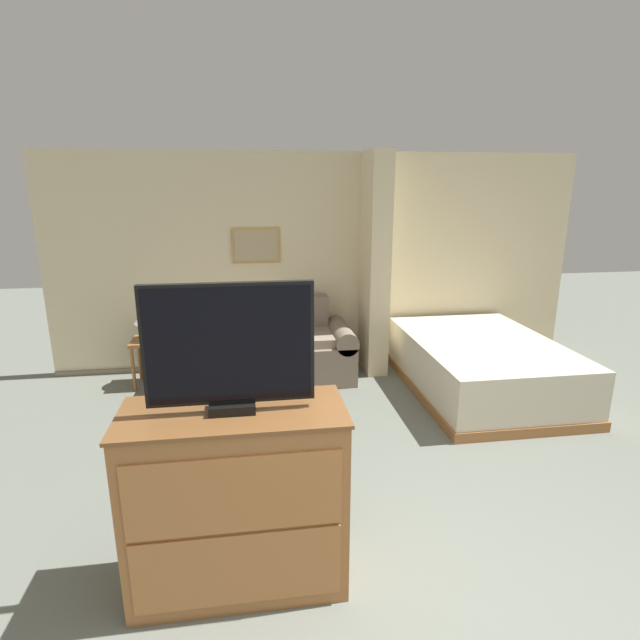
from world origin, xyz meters
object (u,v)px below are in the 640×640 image
table_lamp (148,317)px  tv_dresser (237,499)px  tv (230,349)px  coffee_table (263,380)px  couch (260,351)px  bed (481,365)px

table_lamp → tv_dresser: bearing=-72.2°
tv → coffee_table: bearing=84.2°
table_lamp → couch: bearing=-0.2°
tv_dresser → tv: (-0.00, 0.00, 0.88)m
coffee_table → table_lamp: table_lamp is taller
tv_dresser → tv: tv is taller
tv_dresser → tv: bearing=90.0°
couch → tv_dresser: bearing=-94.1°
coffee_table → table_lamp: (-1.22, 1.03, 0.41)m
couch → tv: tv is taller
coffee_table → tv: bearing=-95.8°
table_lamp → coffee_table: bearing=-40.1°
table_lamp → tv_dresser: (1.00, -3.13, -0.26)m
couch → tv: (-0.22, -3.13, 1.08)m
coffee_table → tv: size_ratio=0.75×
tv_dresser → bed: tv_dresser is taller
table_lamp → bed: bearing=-11.2°
coffee_table → tv: 2.35m
coffee_table → bed: size_ratio=0.30×
coffee_table → tv: (-0.21, -2.10, 1.03)m
couch → coffee_table: couch is taller
tv_dresser → tv: size_ratio=1.39×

